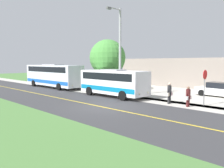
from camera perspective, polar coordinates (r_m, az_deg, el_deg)
The scene contains 14 objects.
ground_plane at distance 17.40m, azimuth -2.50°, elevation -5.93°, with size 120.00×120.00×0.00m, color #477238.
road_surface at distance 17.40m, azimuth -2.50°, elevation -5.92°, with size 8.00×100.00×0.01m, color #333335.
sidewalk at distance 21.23m, azimuth 7.81°, elevation -3.87°, with size 2.40×100.00×0.01m, color #B2ADA3.
parking_lot_surface at distance 26.07m, azimuth 22.72°, elevation -2.50°, with size 14.00×36.00×0.01m, color #B2ADA3.
road_centre_line at distance 17.40m, azimuth -2.50°, elevation -5.90°, with size 0.16×100.00×0.00m, color gold.
shuttle_bus_front at distance 22.54m, azimuth 0.32°, elevation 0.64°, with size 2.64×7.72×2.77m.
transit_bus_rear at distance 31.68m, azimuth -14.94°, elevation 2.30°, with size 2.65×10.91×3.21m.
pedestrian_with_bags at distance 18.35m, azimuth 19.00°, elevation -2.92°, with size 0.72×0.34×1.61m.
pedestrian_waiting at distance 19.24m, azimuth 14.55°, elevation -2.09°, with size 0.72×0.34×1.78m.
stop_sign at distance 19.14m, azimuth 22.75°, elevation 0.63°, with size 0.76×0.07×2.88m.
street_light_pole at distance 22.47m, azimuth 1.88°, elevation 9.00°, with size 1.97×0.24×8.80m.
parked_car_near at distance 25.03m, azimuth 25.88°, elevation -1.36°, with size 2.33×4.55×1.45m.
tree_curbside at distance 27.18m, azimuth -1.15°, elevation 6.78°, with size 4.39×4.39×6.25m.
commercial_building at distance 35.95m, azimuth 21.32°, elevation 2.90°, with size 10.00×21.62×4.06m, color gray.
Camera 1 is at (11.65, 12.44, 3.47)m, focal length 35.55 mm.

